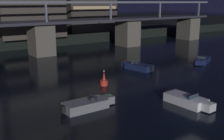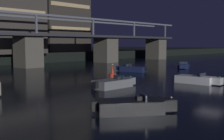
% 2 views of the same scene
% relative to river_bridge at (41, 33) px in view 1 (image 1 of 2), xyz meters
% --- Properties ---
extents(ground_plane, '(400.00, 400.00, 0.00)m').
position_rel_river_bridge_xyz_m(ground_plane, '(-0.00, -33.97, -4.01)').
color(ground_plane, black).
extents(river_bridge, '(83.86, 6.40, 9.38)m').
position_rel_river_bridge_xyz_m(river_bridge, '(0.00, 0.00, 0.00)').
color(river_bridge, '#605B51').
rests_on(river_bridge, ground).
extents(speedboat_near_center, '(4.97, 3.34, 1.16)m').
position_rel_river_bridge_xyz_m(speedboat_near_center, '(17.90, -20.79, -3.60)').
color(speedboat_near_center, '#19234C').
rests_on(speedboat_near_center, ground).
extents(speedboat_near_right, '(2.52, 5.22, 1.16)m').
position_rel_river_bridge_xyz_m(speedboat_near_right, '(6.91, -18.34, -3.60)').
color(speedboat_near_right, '#19234C').
rests_on(speedboat_near_right, ground).
extents(speedboat_mid_left, '(2.00, 5.22, 1.16)m').
position_rel_river_bridge_xyz_m(speedboat_mid_left, '(1.64, -31.72, -3.60)').
color(speedboat_mid_left, silver).
rests_on(speedboat_mid_left, ground).
extents(speedboat_mid_right, '(5.20, 1.83, 1.16)m').
position_rel_river_bridge_xyz_m(speedboat_mid_right, '(-6.49, -27.33, -3.60)').
color(speedboat_mid_right, gray).
rests_on(speedboat_mid_right, ground).
extents(channel_buoy, '(0.90, 0.90, 1.76)m').
position_rel_river_bridge_xyz_m(channel_buoy, '(-1.26, -22.07, -3.54)').
color(channel_buoy, red).
rests_on(channel_buoy, ground).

